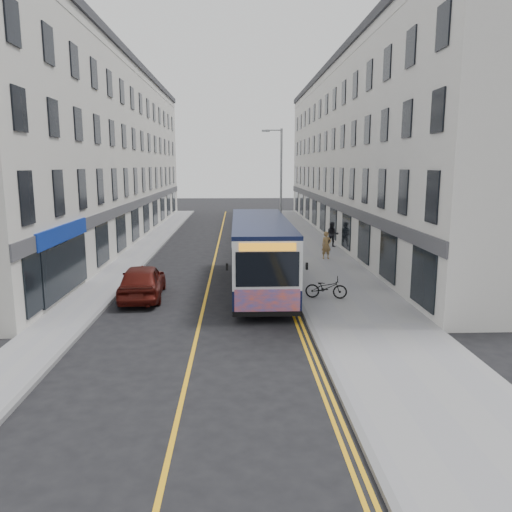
{
  "coord_description": "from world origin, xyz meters",
  "views": [
    {
      "loc": [
        1.4,
        -18.24,
        5.73
      ],
      "look_at": [
        2.26,
        4.35,
        1.6
      ],
      "focal_mm": 35.0,
      "sensor_mm": 36.0,
      "label": 1
    }
  ],
  "objects": [
    {
      "name": "pedestrian_far",
      "position": [
        8.0,
        15.72,
        0.99
      ],
      "size": [
        0.9,
        0.72,
        1.75
      ],
      "primitive_type": "imported",
      "rotation": [
        0.0,
        0.0,
        -0.08
      ],
      "color": "black",
      "rests_on": "pavement_east"
    },
    {
      "name": "kerb_west",
      "position": [
        -4.0,
        12.0,
        0.07
      ],
      "size": [
        0.18,
        64.0,
        0.13
      ],
      "primitive_type": "cube",
      "color": "slate",
      "rests_on": "ground"
    },
    {
      "name": "terrace_east",
      "position": [
        11.5,
        21.0,
        6.5
      ],
      "size": [
        6.0,
        46.0,
        13.0
      ],
      "primitive_type": "cube",
      "color": "silver",
      "rests_on": "ground"
    },
    {
      "name": "pavement_west",
      "position": [
        -5.0,
        12.0,
        0.06
      ],
      "size": [
        2.0,
        64.0,
        0.12
      ],
      "primitive_type": "cube",
      "color": "gray",
      "rests_on": "ground"
    },
    {
      "name": "car_white",
      "position": [
        3.17,
        23.05,
        0.73
      ],
      "size": [
        1.96,
        4.58,
        1.47
      ],
      "primitive_type": "imported",
      "rotation": [
        0.0,
        0.0,
        -0.09
      ],
      "color": "white",
      "rests_on": "ground"
    },
    {
      "name": "streetlamp",
      "position": [
        4.17,
        14.0,
        4.38
      ],
      "size": [
        1.32,
        0.18,
        8.0
      ],
      "color": "gray",
      "rests_on": "ground"
    },
    {
      "name": "city_bus",
      "position": [
        2.47,
        4.69,
        1.77
      ],
      "size": [
        2.61,
        11.17,
        3.25
      ],
      "color": "black",
      "rests_on": "ground"
    },
    {
      "name": "road_centre_line",
      "position": [
        0.0,
        12.0,
        0.0
      ],
      "size": [
        0.12,
        64.0,
        0.01
      ],
      "primitive_type": "cube",
      "color": "#F4AB15",
      "rests_on": "ground"
    },
    {
      "name": "terrace_west",
      "position": [
        -9.0,
        21.0,
        6.5
      ],
      "size": [
        6.0,
        46.0,
        13.0
      ],
      "primitive_type": "cube",
      "color": "silver",
      "rests_on": "ground"
    },
    {
      "name": "bicycle",
      "position": [
        5.18,
        2.29,
        0.58
      ],
      "size": [
        1.85,
        0.91,
        0.93
      ],
      "primitive_type": "imported",
      "rotation": [
        0.0,
        0.0,
        1.4
      ],
      "color": "black",
      "rests_on": "pavement_east"
    },
    {
      "name": "road_dbl_yellow_inner",
      "position": [
        3.55,
        12.0,
        0.0
      ],
      "size": [
        0.1,
        64.0,
        0.01
      ],
      "primitive_type": "cube",
      "color": "#F4AB15",
      "rests_on": "ground"
    },
    {
      "name": "pedestrian_near",
      "position": [
        6.8,
        11.34,
        0.95
      ],
      "size": [
        0.68,
        0.52,
        1.67
      ],
      "primitive_type": "imported",
      "rotation": [
        0.0,
        0.0,
        0.21
      ],
      "color": "olive",
      "rests_on": "pavement_east"
    },
    {
      "name": "car_maroon",
      "position": [
        -2.74,
        3.05,
        0.76
      ],
      "size": [
        2.1,
        4.58,
        1.52
      ],
      "primitive_type": "imported",
      "rotation": [
        0.0,
        0.0,
        3.21
      ],
      "color": "#4C110C",
      "rests_on": "ground"
    },
    {
      "name": "ground",
      "position": [
        0.0,
        0.0,
        0.0
      ],
      "size": [
        140.0,
        140.0,
        0.0
      ],
      "primitive_type": "plane",
      "color": "black",
      "rests_on": "ground"
    },
    {
      "name": "kerb_east",
      "position": [
        4.0,
        12.0,
        0.07
      ],
      "size": [
        0.18,
        64.0,
        0.13
      ],
      "primitive_type": "cube",
      "color": "slate",
      "rests_on": "ground"
    },
    {
      "name": "pavement_east",
      "position": [
        6.25,
        12.0,
        0.06
      ],
      "size": [
        4.5,
        64.0,
        0.12
      ],
      "primitive_type": "cube",
      "color": "gray",
      "rests_on": "ground"
    },
    {
      "name": "road_dbl_yellow_outer",
      "position": [
        3.75,
        12.0,
        0.0
      ],
      "size": [
        0.1,
        64.0,
        0.01
      ],
      "primitive_type": "cube",
      "color": "#F4AB15",
      "rests_on": "ground"
    }
  ]
}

